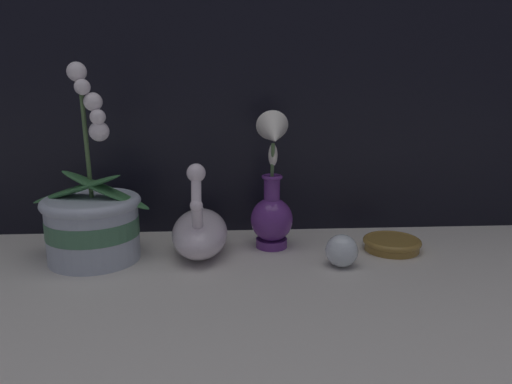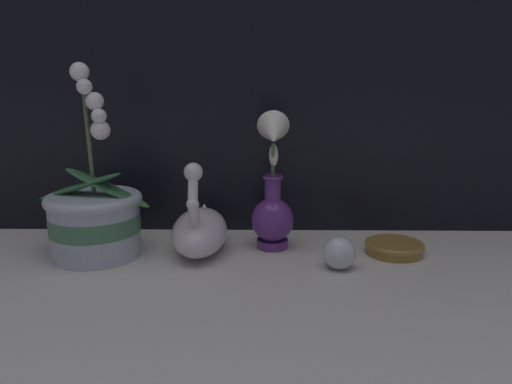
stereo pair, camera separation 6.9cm
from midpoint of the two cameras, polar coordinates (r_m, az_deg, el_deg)
ground_plane at (r=0.88m, az=-4.05°, el=-9.74°), size 2.80×2.80×0.00m
orchid_potted_plant at (r=1.00m, az=-20.10°, el=-3.06°), size 0.24×0.18×0.37m
swan_figurine at (r=0.99m, az=-8.45°, el=-4.35°), size 0.11×0.21×0.19m
blue_vase at (r=0.99m, az=-0.14°, el=-0.56°), size 0.09×0.11×0.28m
glass_sphere at (r=0.93m, az=7.65°, el=-6.69°), size 0.06×0.06×0.06m
amber_dish at (r=1.03m, az=13.42°, el=-5.75°), size 0.12×0.12×0.02m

